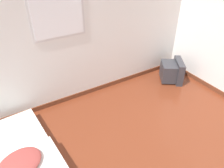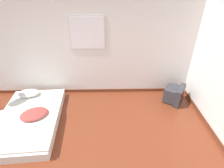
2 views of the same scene
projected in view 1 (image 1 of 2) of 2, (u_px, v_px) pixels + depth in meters
wall_back at (43, 38)px, 3.35m from camera, size 8.17×0.08×2.60m
crt_tv at (172, 71)px, 4.62m from camera, size 0.61×0.63×0.46m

